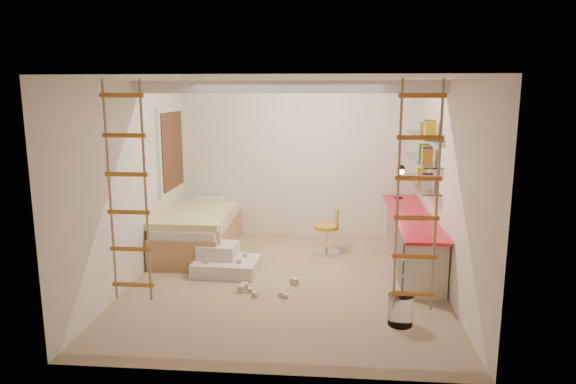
# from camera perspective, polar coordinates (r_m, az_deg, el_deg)

# --- Properties ---
(floor) EXTENTS (4.50, 4.50, 0.00)m
(floor) POSITION_cam_1_polar(r_m,az_deg,el_deg) (6.85, -0.22, -9.97)
(floor) COLOR tan
(floor) RESTS_ON ground
(ceiling_beam) EXTENTS (4.00, 0.18, 0.16)m
(ceiling_beam) POSITION_cam_1_polar(r_m,az_deg,el_deg) (6.69, -0.00, 11.59)
(ceiling_beam) COLOR white
(ceiling_beam) RESTS_ON ceiling
(window_frame) EXTENTS (0.06, 1.15, 1.35)m
(window_frame) POSITION_cam_1_polar(r_m,az_deg,el_deg) (8.32, -12.96, 4.52)
(window_frame) COLOR white
(window_frame) RESTS_ON wall_left
(window_blind) EXTENTS (0.02, 1.00, 1.20)m
(window_blind) POSITION_cam_1_polar(r_m,az_deg,el_deg) (8.31, -12.70, 4.52)
(window_blind) COLOR #4C2D1E
(window_blind) RESTS_ON window_frame
(rope_ladder_left) EXTENTS (0.41, 0.04, 2.13)m
(rope_ladder_left) POSITION_cam_1_polar(r_m,az_deg,el_deg) (5.09, -17.39, -0.15)
(rope_ladder_left) COLOR orange
(rope_ladder_left) RESTS_ON ceiling
(rope_ladder_right) EXTENTS (0.41, 0.04, 2.13)m
(rope_ladder_right) POSITION_cam_1_polar(r_m,az_deg,el_deg) (4.78, 14.17, -0.70)
(rope_ladder_right) COLOR #C66D21
(rope_ladder_right) RESTS_ON ceiling
(waste_bin) EXTENTS (0.27, 0.27, 0.33)m
(waste_bin) POSITION_cam_1_polar(r_m,az_deg,el_deg) (5.76, 12.39, -12.69)
(waste_bin) COLOR white
(waste_bin) RESTS_ON floor
(desk) EXTENTS (0.56, 2.80, 0.75)m
(desk) POSITION_cam_1_polar(r_m,az_deg,el_deg) (7.60, 13.43, -4.92)
(desk) COLOR red
(desk) RESTS_ON floor
(shelves) EXTENTS (0.25, 1.80, 0.71)m
(shelves) POSITION_cam_1_polar(r_m,az_deg,el_deg) (7.67, 14.64, 3.53)
(shelves) COLOR white
(shelves) RESTS_ON wall_right
(bed) EXTENTS (1.02, 2.00, 0.69)m
(bed) POSITION_cam_1_polar(r_m,az_deg,el_deg) (8.15, -9.88, -4.24)
(bed) COLOR #AD7F51
(bed) RESTS_ON floor
(task_lamp) EXTENTS (0.14, 0.36, 0.57)m
(task_lamp) POSITION_cam_1_polar(r_m,az_deg,el_deg) (8.37, 12.39, 1.72)
(task_lamp) COLOR black
(task_lamp) RESTS_ON desk
(swivel_chair) EXTENTS (0.47, 0.47, 0.74)m
(swivel_chair) POSITION_cam_1_polar(r_m,az_deg,el_deg) (7.93, 4.44, -4.97)
(swivel_chair) COLOR gold
(swivel_chair) RESTS_ON floor
(play_platform) EXTENTS (0.89, 0.71, 0.38)m
(play_platform) POSITION_cam_1_polar(r_m,az_deg,el_deg) (7.22, -7.09, -7.67)
(play_platform) COLOR silver
(play_platform) RESTS_ON floor
(toy_blocks) EXTENTS (1.27, 1.02, 0.65)m
(toy_blocks) POSITION_cam_1_polar(r_m,az_deg,el_deg) (6.79, -4.86, -8.42)
(toy_blocks) COLOR #CCB284
(toy_blocks) RESTS_ON floor
(books) EXTENTS (0.14, 0.70, 0.92)m
(books) POSITION_cam_1_polar(r_m,az_deg,el_deg) (7.66, 14.67, 4.22)
(books) COLOR white
(books) RESTS_ON shelves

